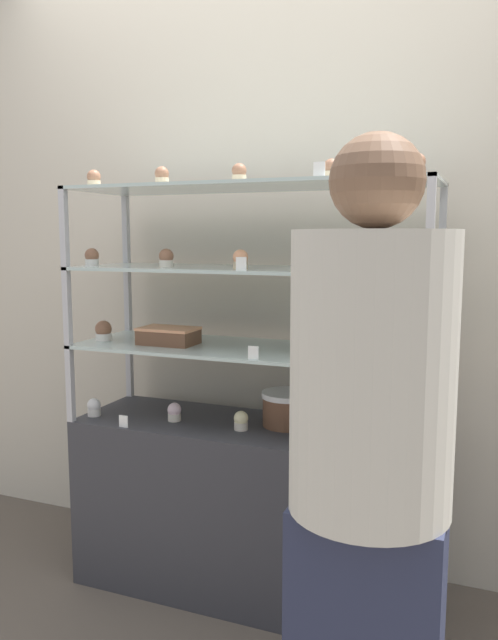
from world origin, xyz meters
TOP-DOWN VIEW (x-y plane):
  - ground_plane at (0.00, 0.00)m, footprint 20.00×20.00m
  - back_wall at (0.00, 0.36)m, footprint 8.00×0.05m
  - display_base at (0.00, 0.00)m, footprint 1.30×0.43m
  - display_riser_lower at (0.00, 0.00)m, footprint 1.30×0.43m
  - display_riser_middle at (0.00, 0.00)m, footprint 1.30×0.43m
  - display_riser_upper at (0.00, 0.00)m, footprint 1.30×0.43m
  - layer_cake_centerpiece at (0.13, 0.05)m, footprint 0.19×0.19m
  - sheet_cake_frosted at (-0.31, -0.04)m, footprint 0.21×0.14m
  - cupcake_0 at (-0.60, -0.11)m, footprint 0.05×0.05m
  - cupcake_1 at (-0.28, -0.05)m, footprint 0.05×0.05m
  - cupcake_2 at (-0.01, -0.06)m, footprint 0.05×0.05m
  - cupcake_3 at (0.30, -0.08)m, footprint 0.05×0.05m
  - cupcake_4 at (0.59, -0.07)m, footprint 0.05×0.05m
  - price_tag_0 at (-0.41, -0.19)m, footprint 0.04×0.00m
  - cupcake_5 at (-0.58, -0.06)m, footprint 0.06×0.06m
  - cupcake_6 at (0.21, -0.04)m, footprint 0.06×0.06m
  - cupcake_7 at (0.58, -0.08)m, footprint 0.06×0.06m
  - price_tag_1 at (0.09, -0.19)m, footprint 0.04×0.00m
  - cupcake_8 at (-0.59, -0.11)m, footprint 0.05×0.05m
  - cupcake_9 at (-0.28, -0.09)m, footprint 0.05×0.05m
  - cupcake_10 at (0.01, -0.11)m, footprint 0.05×0.05m
  - cupcake_11 at (0.30, -0.07)m, footprint 0.05×0.05m
  - cupcake_12 at (0.58, -0.10)m, footprint 0.05×0.05m
  - price_tag_2 at (0.05, -0.19)m, footprint 0.04×0.00m
  - cupcake_13 at (-0.60, -0.07)m, footprint 0.05×0.05m
  - cupcake_14 at (-0.31, -0.07)m, footprint 0.05×0.05m
  - cupcake_15 at (-0.01, -0.06)m, footprint 0.05×0.05m
  - cupcake_16 at (0.31, -0.07)m, footprint 0.05×0.05m
  - cupcake_17 at (0.58, -0.10)m, footprint 0.05×0.05m
  - price_tag_3 at (0.31, -0.19)m, footprint 0.04×0.00m
  - customer_figure at (0.58, -0.71)m, footprint 0.36×0.36m

SIDE VIEW (x-z plane):
  - ground_plane at x=0.00m, z-range 0.00..0.00m
  - display_base at x=0.00m, z-range 0.00..0.65m
  - price_tag_0 at x=-0.41m, z-range 0.65..0.69m
  - cupcake_0 at x=-0.60m, z-range 0.65..0.72m
  - cupcake_1 at x=-0.28m, z-range 0.65..0.72m
  - cupcake_2 at x=-0.01m, z-range 0.65..0.72m
  - cupcake_3 at x=0.30m, z-range 0.65..0.72m
  - cupcake_4 at x=0.59m, z-range 0.65..0.72m
  - layer_cake_centerpiece at x=0.13m, z-range 0.65..0.77m
  - customer_figure at x=0.58m, z-range 0.05..1.61m
  - display_riser_lower at x=0.00m, z-range 0.77..1.06m
  - price_tag_1 at x=0.09m, z-range 0.94..0.98m
  - sheet_cake_frosted at x=-0.31m, z-range 0.94..1.00m
  - cupcake_5 at x=-0.58m, z-range 0.94..1.01m
  - cupcake_6 at x=0.21m, z-range 0.94..1.01m
  - cupcake_7 at x=0.58m, z-range 0.94..1.01m
  - display_riser_middle at x=0.00m, z-range 1.06..1.35m
  - price_tag_2 at x=0.05m, z-range 1.23..1.27m
  - cupcake_8 at x=-0.59m, z-range 1.23..1.29m
  - cupcake_9 at x=-0.28m, z-range 1.23..1.29m
  - cupcake_10 at x=0.01m, z-range 1.23..1.29m
  - cupcake_11 at x=0.30m, z-range 1.23..1.29m
  - cupcake_12 at x=0.58m, z-range 1.23..1.29m
  - back_wall at x=0.00m, z-range 0.00..2.60m
  - display_riser_upper at x=0.00m, z-range 1.35..1.64m
  - price_tag_3 at x=0.31m, z-range 1.52..1.56m
  - cupcake_13 at x=-0.60m, z-range 1.52..1.58m
  - cupcake_14 at x=-0.31m, z-range 1.52..1.58m
  - cupcake_15 at x=-0.01m, z-range 1.52..1.58m
  - cupcake_16 at x=0.31m, z-range 1.52..1.58m
  - cupcake_17 at x=0.58m, z-range 1.52..1.58m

